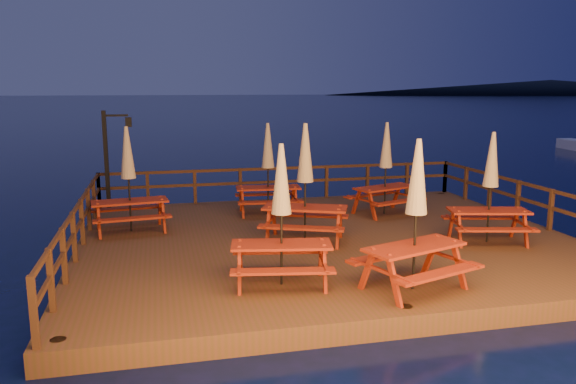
% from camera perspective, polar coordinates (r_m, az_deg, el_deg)
% --- Properties ---
extents(ground, '(500.00, 500.00, 0.00)m').
position_cam_1_polar(ground, '(14.20, 3.96, -6.14)').
color(ground, black).
rests_on(ground, ground).
extents(deck, '(12.00, 10.00, 0.40)m').
position_cam_1_polar(deck, '(14.14, 3.97, -5.37)').
color(deck, '#4F3619').
rests_on(deck, ground).
extents(deck_piles, '(11.44, 9.44, 1.40)m').
position_cam_1_polar(deck_piles, '(14.29, 3.95, -7.29)').
color(deck_piles, '#372511').
rests_on(deck_piles, ground).
extents(railing, '(11.80, 9.75, 1.10)m').
position_cam_1_polar(railing, '(15.58, 2.10, -0.19)').
color(railing, '#372511').
rests_on(railing, deck).
extents(lamp_post, '(0.85, 0.18, 3.00)m').
position_cam_1_polar(lamp_post, '(17.69, -17.51, 4.00)').
color(lamp_post, black).
rests_on(lamp_post, deck).
extents(headland_right, '(230.40, 86.40, 7.00)m').
position_cam_1_polar(headland_right, '(307.85, 25.12, 9.62)').
color(headland_right, black).
rests_on(headland_right, ground).
extents(picnic_table_0, '(2.12, 1.85, 2.68)m').
position_cam_1_polar(picnic_table_0, '(10.42, -0.68, -2.13)').
color(picnic_table_0, maroon).
rests_on(picnic_table_0, deck).
extents(picnic_table_1, '(2.16, 1.92, 2.66)m').
position_cam_1_polar(picnic_table_1, '(14.15, 19.87, 0.60)').
color(picnic_table_1, maroon).
rests_on(picnic_table_1, deck).
extents(picnic_table_2, '(2.08, 1.79, 2.71)m').
position_cam_1_polar(picnic_table_2, '(14.89, -15.89, 1.41)').
color(picnic_table_2, maroon).
rests_on(picnic_table_2, deck).
extents(picnic_table_3, '(2.48, 2.29, 2.86)m').
position_cam_1_polar(picnic_table_3, '(13.37, 1.75, 1.12)').
color(picnic_table_3, maroon).
rests_on(picnic_table_3, deck).
extents(picnic_table_4, '(2.38, 2.16, 2.80)m').
position_cam_1_polar(picnic_table_4, '(10.43, 12.87, -2.07)').
color(picnic_table_4, maroon).
rests_on(picnic_table_4, deck).
extents(picnic_table_5, '(2.29, 2.08, 2.69)m').
position_cam_1_polar(picnic_table_5, '(16.59, 9.90, 2.54)').
color(picnic_table_5, maroon).
rests_on(picnic_table_5, deck).
extents(picnic_table_6, '(1.97, 1.67, 2.66)m').
position_cam_1_polar(picnic_table_6, '(16.37, -2.05, 2.54)').
color(picnic_table_6, maroon).
rests_on(picnic_table_6, deck).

